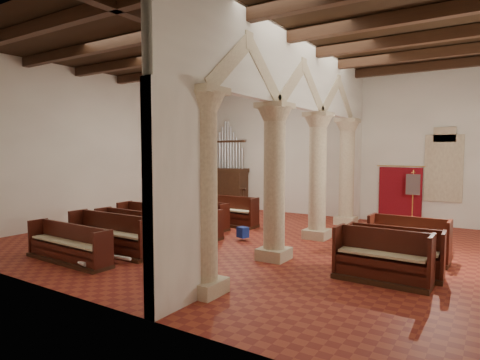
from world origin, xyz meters
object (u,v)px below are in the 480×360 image
pipe_organ (227,181)px  processional_banner (412,207)px  nave_pew_0 (68,250)px  lectern (241,201)px  aisle_pew_0 (382,264)px

pipe_organ → processional_banner: size_ratio=2.05×
nave_pew_0 → lectern: bearing=97.8°
lectern → processional_banner: size_ratio=0.52×
processional_banner → lectern: bearing=-179.5°
aisle_pew_0 → nave_pew_0: bearing=-158.4°
pipe_organ → lectern: 1.29m
nave_pew_0 → aisle_pew_0: (7.17, 2.71, 0.07)m
lectern → nave_pew_0: lectern is taller
nave_pew_0 → aisle_pew_0: aisle_pew_0 is taller
lectern → aisle_pew_0: 10.95m
pipe_organ → aisle_pew_0: (9.12, -7.34, -0.99)m
processional_banner → nave_pew_0: bearing=-121.8°
pipe_organ → aisle_pew_0: size_ratio=2.16×
pipe_organ → lectern: size_ratio=3.97×
lectern → processional_banner: bearing=-23.4°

